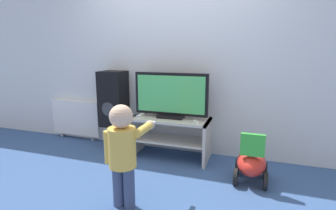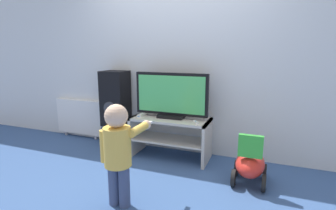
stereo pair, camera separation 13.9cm
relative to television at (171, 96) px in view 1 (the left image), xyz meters
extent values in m
plane|color=#38568C|center=(0.00, -0.25, -0.82)|extent=(16.00, 16.00, 0.00)
cube|color=silver|center=(0.00, 0.29, 0.48)|extent=(10.00, 0.06, 2.60)
cube|color=beige|center=(0.00, -0.02, -0.30)|extent=(1.02, 0.46, 0.03)
cube|color=beige|center=(0.00, -0.02, -0.58)|extent=(0.98, 0.42, 0.02)
cube|color=beige|center=(-0.49, -0.02, -0.55)|extent=(0.04, 0.46, 0.53)
cube|color=beige|center=(0.49, -0.02, -0.55)|extent=(0.04, 0.46, 0.53)
cube|color=black|center=(0.00, 0.00, -0.27)|extent=(0.34, 0.20, 0.04)
cube|color=black|center=(0.00, 0.00, 0.03)|extent=(0.97, 0.05, 0.54)
cube|color=#4CBF66|center=(0.00, -0.03, 0.03)|extent=(0.90, 0.01, 0.47)
cube|color=white|center=(-0.39, -0.07, -0.27)|extent=(0.05, 0.19, 0.04)
cube|color=#3F8CE5|center=(-0.39, -0.16, -0.27)|extent=(0.03, 0.00, 0.01)
cube|color=white|center=(0.37, -0.13, -0.28)|extent=(0.10, 0.13, 0.02)
cylinder|color=#337FD8|center=(0.37, -0.13, -0.26)|extent=(0.01, 0.01, 0.00)
cylinder|color=#3F4C72|center=(-0.10, -1.23, -0.63)|extent=(0.10, 0.10, 0.39)
cylinder|color=#3F4C72|center=(0.01, -1.23, -0.63)|extent=(0.10, 0.10, 0.39)
cylinder|color=#E5B74C|center=(-0.04, -1.23, -0.26)|extent=(0.24, 0.24, 0.35)
sphere|color=beige|center=(-0.04, -1.23, 0.02)|extent=(0.20, 0.20, 0.20)
cylinder|color=#E5B74C|center=(-0.18, -1.23, -0.27)|extent=(0.07, 0.07, 0.30)
cylinder|color=#E5B74C|center=(0.10, -1.08, -0.12)|extent=(0.07, 0.30, 0.07)
sphere|color=beige|center=(0.10, -0.93, -0.12)|extent=(0.09, 0.09, 0.09)
cube|color=white|center=(0.10, -0.89, -0.12)|extent=(0.03, 0.13, 0.02)
cylinder|color=black|center=(-0.89, 0.08, -0.81)|extent=(0.31, 0.31, 0.02)
cylinder|color=black|center=(-0.89, 0.08, -0.66)|extent=(0.05, 0.05, 0.32)
cube|color=black|center=(-0.89, 0.08, -0.10)|extent=(0.35, 0.31, 0.79)
cylinder|color=#38383D|center=(-0.89, -0.07, -0.22)|extent=(0.19, 0.01, 0.19)
ellipsoid|color=red|center=(1.03, -0.37, -0.60)|extent=(0.30, 0.47, 0.26)
cube|color=green|center=(1.03, -0.50, -0.36)|extent=(0.24, 0.05, 0.23)
cylinder|color=black|center=(0.89, -0.24, -0.73)|extent=(0.04, 0.18, 0.18)
cylinder|color=black|center=(1.18, -0.24, -0.73)|extent=(0.04, 0.18, 0.18)
cylinder|color=black|center=(0.89, -0.50, -0.73)|extent=(0.04, 0.18, 0.18)
cylinder|color=black|center=(1.18, -0.50, -0.73)|extent=(0.04, 0.18, 0.18)
cube|color=white|center=(-1.66, 0.22, -0.48)|extent=(0.85, 0.08, 0.56)
cube|color=silver|center=(-1.96, 0.22, -0.79)|extent=(0.03, 0.05, 0.06)
cube|color=silver|center=(-1.37, 0.22, -0.79)|extent=(0.03, 0.05, 0.06)
camera|label=1|loc=(1.03, -3.14, 0.57)|focal=28.00mm
camera|label=2|loc=(1.16, -3.10, 0.57)|focal=28.00mm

